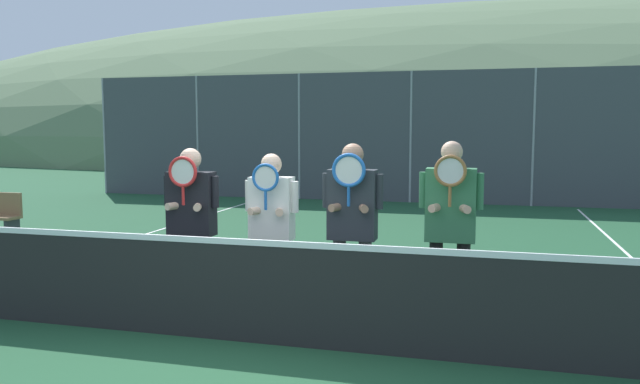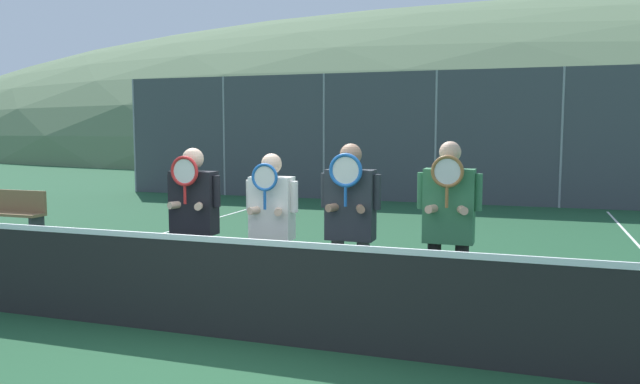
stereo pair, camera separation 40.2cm
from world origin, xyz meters
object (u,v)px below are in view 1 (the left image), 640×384
Objects in this scene: player_leftmost at (191,215)px; car_center at (548,167)px; player_rightmost at (450,220)px; player_center_right at (352,218)px; car_far_left at (237,161)px; player_center_left at (272,221)px; car_left_of_center at (379,162)px.

player_leftmost is 14.20m from car_center.
player_rightmost reaches higher than car_center.
player_center_right is 0.45× the size of car_far_left.
player_center_right is (0.87, -0.06, 0.07)m from player_center_left.
player_rightmost is at bearing 0.51° from player_center_left.
car_center is (3.86, 13.30, -0.17)m from player_center_left.
car_center is at bearing 81.27° from player_rightmost.
player_rightmost is at bearing 4.60° from player_center_right.
player_rightmost is (0.95, 0.08, 0.00)m from player_center_right.
car_left_of_center reaches higher than player_center_right.
car_center is (4.72, 13.39, -0.22)m from player_leftmost.
player_center_left is at bearing -66.05° from car_far_left.
player_leftmost is 2.68m from player_rightmost.
player_leftmost is 0.87m from player_center_left.
player_center_left is 1.82m from player_rightmost.
player_center_left is at bearing -106.17° from car_center.
car_center is at bearing 73.83° from player_center_left.
player_rightmost is (1.81, 0.02, 0.08)m from player_center_left.
player_leftmost is 0.95× the size of player_rightmost.
car_far_left is at bearing 120.13° from player_rightmost.
car_left_of_center is at bearing 102.57° from player_rightmost.
player_center_left is 0.87m from player_center_right.
player_leftmost is 0.39× the size of car_center.
player_center_left is (0.86, 0.10, -0.05)m from player_leftmost.
car_far_left is 1.00× the size of car_left_of_center.
player_leftmost is 0.43× the size of car_left_of_center.
car_far_left is 9.80m from car_center.
player_center_left reaches higher than car_center.
player_leftmost is 13.44m from car_left_of_center.
player_leftmost is at bearing -173.69° from player_center_left.
car_far_left is (-5.95, 13.39, -0.13)m from player_center_left.
player_center_right reaches higher than car_far_left.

